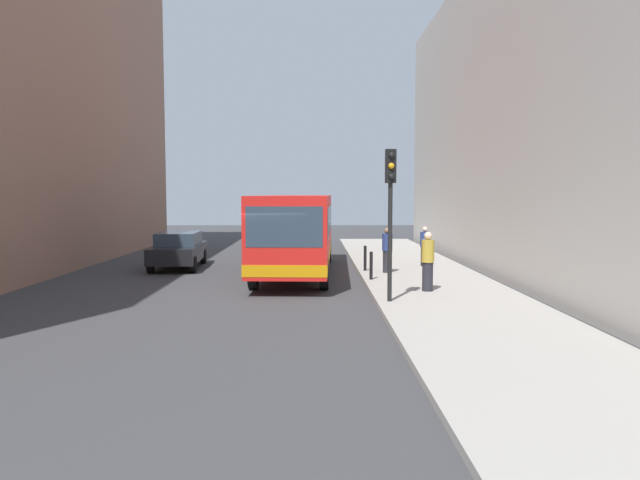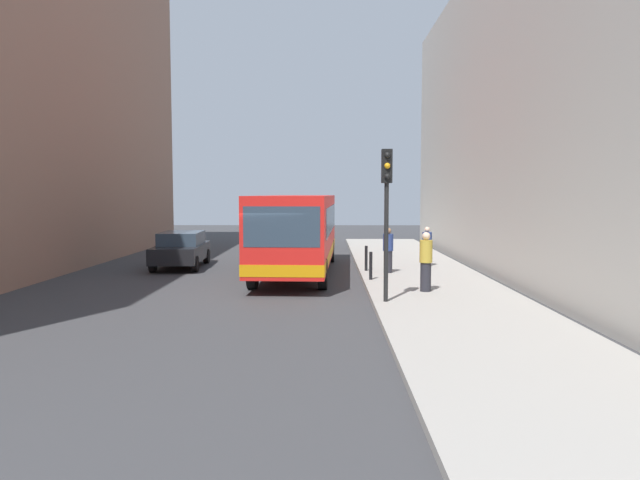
# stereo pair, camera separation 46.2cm
# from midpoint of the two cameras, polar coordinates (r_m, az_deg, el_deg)

# --- Properties ---
(ground_plane) EXTENTS (80.00, 80.00, 0.00)m
(ground_plane) POSITION_cam_midpoint_polar(r_m,az_deg,el_deg) (18.78, -4.62, -4.95)
(ground_plane) COLOR #38383A
(sidewalk) EXTENTS (4.40, 40.00, 0.15)m
(sidewalk) POSITION_cam_midpoint_polar(r_m,az_deg,el_deg) (19.05, 11.82, -4.67)
(sidewalk) COLOR #9E9991
(sidewalk) RESTS_ON ground
(building_right) EXTENTS (7.00, 32.00, 12.60)m
(building_right) POSITION_cam_midpoint_polar(r_m,az_deg,el_deg) (24.71, 24.49, 11.57)
(building_right) COLOR #BCB7AD
(building_right) RESTS_ON ground
(bus) EXTENTS (2.96, 11.11, 3.00)m
(bus) POSITION_cam_midpoint_polar(r_m,az_deg,el_deg) (22.93, -1.51, 1.10)
(bus) COLOR red
(bus) RESTS_ON ground
(car_beside_bus) EXTENTS (2.05, 4.49, 1.48)m
(car_beside_bus) POSITION_cam_midpoint_polar(r_m,az_deg,el_deg) (25.35, -12.66, -0.82)
(car_beside_bus) COLOR black
(car_beside_bus) RESTS_ON ground
(car_behind_bus) EXTENTS (2.02, 4.47, 1.48)m
(car_behind_bus) POSITION_cam_midpoint_polar(r_m,az_deg,el_deg) (34.77, -1.14, 0.68)
(car_behind_bus) COLOR black
(car_behind_bus) RESTS_ON ground
(traffic_light) EXTENTS (0.28, 0.33, 4.10)m
(traffic_light) POSITION_cam_midpoint_polar(r_m,az_deg,el_deg) (16.04, 7.23, 4.21)
(traffic_light) COLOR black
(traffic_light) RESTS_ON sidewalk
(bollard_near) EXTENTS (0.11, 0.11, 0.95)m
(bollard_near) POSITION_cam_midpoint_polar(r_m,az_deg,el_deg) (20.30, 5.54, -2.47)
(bollard_near) COLOR black
(bollard_near) RESTS_ON sidewalk
(bollard_mid) EXTENTS (0.11, 0.11, 0.95)m
(bollard_mid) POSITION_cam_midpoint_polar(r_m,az_deg,el_deg) (22.63, 5.03, -1.76)
(bollard_mid) COLOR black
(bollard_mid) RESTS_ON sidewalk
(pedestrian_near_signal) EXTENTS (0.38, 0.38, 1.78)m
(pedestrian_near_signal) POSITION_cam_midpoint_polar(r_m,az_deg,el_deg) (18.05, 10.84, -2.06)
(pedestrian_near_signal) COLOR #26262D
(pedestrian_near_signal) RESTS_ON sidewalk
(pedestrian_mid_sidewalk) EXTENTS (0.38, 0.38, 1.66)m
(pedestrian_mid_sidewalk) POSITION_cam_midpoint_polar(r_m,az_deg,el_deg) (22.12, 7.14, -1.00)
(pedestrian_mid_sidewalk) COLOR #26262D
(pedestrian_mid_sidewalk) RESTS_ON sidewalk
(pedestrian_far_sidewalk) EXTENTS (0.38, 0.38, 1.59)m
(pedestrian_far_sidewalk) POSITION_cam_midpoint_polar(r_m,az_deg,el_deg) (24.37, 10.76, -0.63)
(pedestrian_far_sidewalk) COLOR #26262D
(pedestrian_far_sidewalk) RESTS_ON sidewalk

